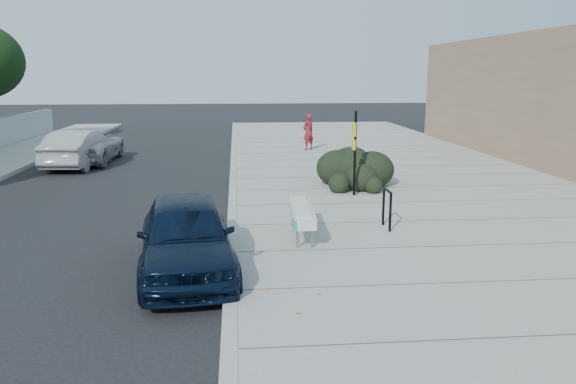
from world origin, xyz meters
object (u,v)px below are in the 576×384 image
at_px(sign_post, 355,148).
at_px(suv_silver, 88,146).
at_px(bike_rack, 387,205).
at_px(pedestrian, 308,132).
at_px(wagon_silver, 80,148).
at_px(sedan_navy, 186,236).
at_px(bench, 301,212).

bearing_deg(sign_post, suv_silver, 131.16).
bearing_deg(bike_rack, sign_post, 89.55).
bearing_deg(pedestrian, sign_post, 54.22).
height_order(bike_rack, sign_post, sign_post).
height_order(sign_post, wagon_silver, sign_post).
distance_m(bike_rack, wagon_silver, 14.15).
bearing_deg(sedan_navy, suv_silver, 103.95).
distance_m(bench, sedan_navy, 2.85).
bearing_deg(bench, pedestrian, 84.27).
bearing_deg(suv_silver, wagon_silver, 91.19).
xyz_separation_m(bench, sign_post, (1.98, 4.00, 0.85)).
height_order(wagon_silver, pedestrian, pedestrian).
distance_m(bench, pedestrian, 14.11).
distance_m(sedan_navy, suv_silver, 14.76).
bearing_deg(bike_rack, suv_silver, 128.38).
bearing_deg(bench, wagon_silver, 126.61).
bearing_deg(wagon_silver, bike_rack, 138.03).
bearing_deg(wagon_silver, pedestrian, -156.30).
bearing_deg(sign_post, wagon_silver, 135.63).
distance_m(bench, sign_post, 4.54).
distance_m(wagon_silver, suv_silver, 1.21).
distance_m(suv_silver, pedestrian, 9.62).
bearing_deg(bench, sign_post, 65.81).
xyz_separation_m(bench, sedan_navy, (-2.30, -1.67, 0.03)).
distance_m(sedan_navy, wagon_silver, 13.64).
relative_size(bike_rack, wagon_silver, 0.20).
bearing_deg(suv_silver, bike_rack, 130.26).
bearing_deg(wagon_silver, sign_post, 149.67).
distance_m(wagon_silver, pedestrian, 9.92).
relative_size(bench, sedan_navy, 0.53).
xyz_separation_m(bench, bike_rack, (2.00, 0.45, 0.02)).
xyz_separation_m(sign_post, sedan_navy, (-4.28, -5.67, -0.82)).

